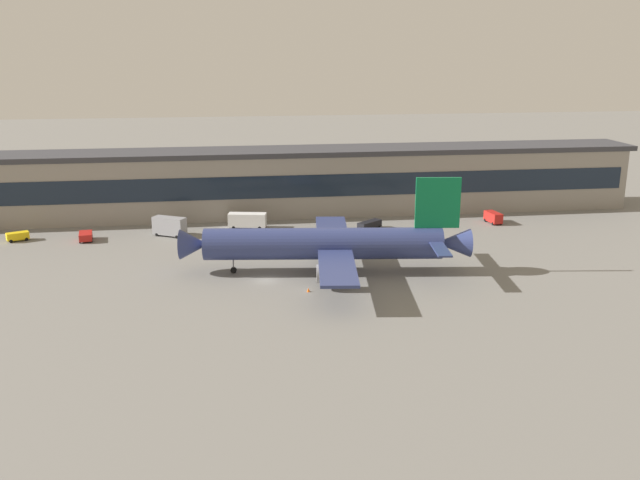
{
  "coord_description": "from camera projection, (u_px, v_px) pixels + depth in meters",
  "views": [
    {
      "loc": [
        -7.06,
        -116.38,
        39.46
      ],
      "look_at": [
        10.64,
        7.05,
        5.0
      ],
      "focal_mm": 39.41,
      "sensor_mm": 36.0,
      "label": 1
    }
  ],
  "objects": [
    {
      "name": "pushback_tractor",
      "position": [
        86.0,
        236.0,
        147.43
      ],
      "size": [
        3.26,
        5.12,
        1.75
      ],
      "color": "red",
      "rests_on": "ground_plane"
    },
    {
      "name": "catering_truck",
      "position": [
        169.0,
        226.0,
        150.72
      ],
      "size": [
        7.54,
        5.83,
        4.15
      ],
      "color": "gray",
      "rests_on": "ground_plane"
    },
    {
      "name": "fuel_truck",
      "position": [
        248.0,
        220.0,
        157.56
      ],
      "size": [
        8.79,
        4.41,
        3.35
      ],
      "color": "white",
      "rests_on": "ground_plane"
    },
    {
      "name": "terminal_building",
      "position": [
        251.0,
        182.0,
        168.69
      ],
      "size": [
        189.95,
        14.62,
        15.76
      ],
      "color": "gray",
      "rests_on": "ground_plane"
    },
    {
      "name": "follow_me_car",
      "position": [
        18.0,
        236.0,
        147.2
      ],
      "size": [
        4.79,
        3.54,
        1.85
      ],
      "color": "yellow",
      "rests_on": "ground_plane"
    },
    {
      "name": "ground_plane",
      "position": [
        265.0,
        280.0,
        122.52
      ],
      "size": [
        600.0,
        600.0,
        0.0
      ],
      "primitive_type": "plane",
      "color": "slate"
    },
    {
      "name": "airliner",
      "position": [
        328.0,
        244.0,
        125.46
      ],
      "size": [
        52.17,
        44.37,
        17.34
      ],
      "color": "navy",
      "rests_on": "ground_plane"
    },
    {
      "name": "belt_loader",
      "position": [
        369.0,
        225.0,
        156.09
      ],
      "size": [
        6.21,
        5.61,
        1.95
      ],
      "color": "black",
      "rests_on": "ground_plane"
    },
    {
      "name": "crew_van",
      "position": [
        493.0,
        217.0,
        162.08
      ],
      "size": [
        2.86,
        5.44,
        2.55
      ],
      "color": "red",
      "rests_on": "ground_plane"
    },
    {
      "name": "traffic_cone_0",
      "position": [
        308.0,
        290.0,
        116.82
      ],
      "size": [
        0.54,
        0.54,
        0.67
      ],
      "primitive_type": "cone",
      "color": "#F2590C",
      "rests_on": "ground_plane"
    }
  ]
}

